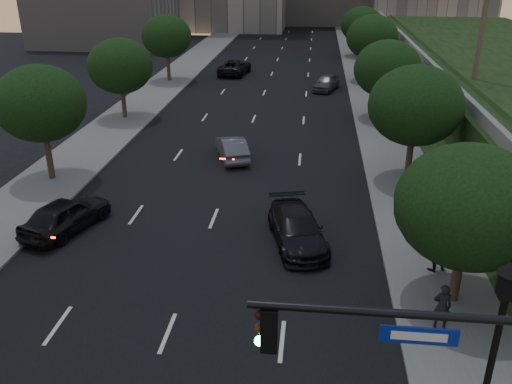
# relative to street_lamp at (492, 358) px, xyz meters

# --- Properties ---
(road_surface) EXTENTS (16.00, 140.00, 0.02)m
(road_surface) POSITION_rel_street_lamp_xyz_m (-9.57, 28.29, -2.62)
(road_surface) COLOR black
(road_surface) RESTS_ON ground
(sidewalk_right) EXTENTS (4.50, 140.00, 0.15)m
(sidewalk_right) POSITION_rel_street_lamp_xyz_m (0.68, 28.29, -2.56)
(sidewalk_right) COLOR slate
(sidewalk_right) RESTS_ON ground
(sidewalk_left) EXTENTS (4.50, 140.00, 0.15)m
(sidewalk_left) POSITION_rel_street_lamp_xyz_m (-19.82, 28.29, -2.56)
(sidewalk_left) COLOR slate
(sidewalk_left) RESTS_ON ground
(parapet_wall) EXTENTS (0.35, 90.00, 0.70)m
(parapet_wall) POSITION_rel_street_lamp_xyz_m (3.93, 26.29, 1.72)
(parapet_wall) COLOR slate
(parapet_wall) RESTS_ON embankment
(tree_right_a) EXTENTS (5.20, 5.20, 6.24)m
(tree_right_a) POSITION_rel_street_lamp_xyz_m (0.73, 6.29, 1.39)
(tree_right_a) COLOR #38281C
(tree_right_a) RESTS_ON ground
(tree_right_b) EXTENTS (5.20, 5.20, 6.74)m
(tree_right_b) POSITION_rel_street_lamp_xyz_m (0.73, 18.29, 1.88)
(tree_right_b) COLOR #38281C
(tree_right_b) RESTS_ON ground
(tree_right_c) EXTENTS (5.20, 5.20, 6.24)m
(tree_right_c) POSITION_rel_street_lamp_xyz_m (0.73, 31.29, 1.39)
(tree_right_c) COLOR #38281C
(tree_right_c) RESTS_ON ground
(tree_right_d) EXTENTS (5.20, 5.20, 6.74)m
(tree_right_d) POSITION_rel_street_lamp_xyz_m (0.73, 45.29, 1.88)
(tree_right_d) COLOR #38281C
(tree_right_d) RESTS_ON ground
(tree_right_e) EXTENTS (5.20, 5.20, 6.24)m
(tree_right_e) POSITION_rel_street_lamp_xyz_m (0.73, 60.29, 1.39)
(tree_right_e) COLOR #38281C
(tree_right_e) RESTS_ON ground
(tree_left_b) EXTENTS (5.00, 5.00, 6.71)m
(tree_left_b) POSITION_rel_street_lamp_xyz_m (-19.87, 16.29, 1.94)
(tree_left_b) COLOR #38281C
(tree_left_b) RESTS_ON ground
(tree_left_c) EXTENTS (5.00, 5.00, 6.34)m
(tree_left_c) POSITION_rel_street_lamp_xyz_m (-19.87, 29.29, 1.57)
(tree_left_c) COLOR #38281C
(tree_left_c) RESTS_ON ground
(tree_left_d) EXTENTS (5.00, 5.00, 6.71)m
(tree_left_d) POSITION_rel_street_lamp_xyz_m (-19.87, 43.29, 1.94)
(tree_left_d) COLOR #38281C
(tree_left_d) RESTS_ON ground
(street_lamp) EXTENTS (0.64, 0.64, 5.62)m
(street_lamp) POSITION_rel_street_lamp_xyz_m (0.00, 0.00, 0.00)
(street_lamp) COLOR black
(street_lamp) RESTS_ON ground
(sedan_near_left) EXTENTS (3.35, 5.20, 1.65)m
(sedan_near_left) POSITION_rel_street_lamp_xyz_m (-16.30, 10.34, -1.81)
(sedan_near_left) COLOR black
(sedan_near_left) RESTS_ON ground
(sedan_mid_left) EXTENTS (2.88, 4.68, 1.46)m
(sedan_mid_left) POSITION_rel_street_lamp_xyz_m (-9.93, 21.01, -1.91)
(sedan_mid_left) COLOR #56575D
(sedan_mid_left) RESTS_ON ground
(sedan_far_left) EXTENTS (3.36, 6.06, 1.61)m
(sedan_far_left) POSITION_rel_street_lamp_xyz_m (-13.60, 47.58, -1.83)
(sedan_far_left) COLOR black
(sedan_far_left) RESTS_ON ground
(sedan_near_right) EXTENTS (3.34, 5.57, 1.51)m
(sedan_near_right) POSITION_rel_street_lamp_xyz_m (-5.34, 10.23, -1.88)
(sedan_near_right) COLOR black
(sedan_near_right) RESTS_ON ground
(sedan_far_right) EXTENTS (3.03, 4.84, 1.54)m
(sedan_far_right) POSITION_rel_street_lamp_xyz_m (-3.71, 41.08, -1.87)
(sedan_far_right) COLOR #4D4F54
(sedan_far_right) RESTS_ON ground
(pedestrian_a) EXTENTS (0.65, 0.44, 1.74)m
(pedestrian_a) POSITION_rel_street_lamp_xyz_m (-0.14, 4.47, -1.61)
(pedestrian_a) COLOR black
(pedestrian_a) RESTS_ON sidewalk_right
(pedestrian_b) EXTENTS (1.13, 1.00, 1.93)m
(pedestrian_b) POSITION_rel_street_lamp_xyz_m (0.39, 8.37, -1.52)
(pedestrian_b) COLOR black
(pedestrian_b) RESTS_ON sidewalk_right
(pedestrian_c) EXTENTS (0.99, 0.78, 1.57)m
(pedestrian_c) POSITION_rel_street_lamp_xyz_m (0.36, 9.94, -1.70)
(pedestrian_c) COLOR black
(pedestrian_c) RESTS_ON sidewalk_right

